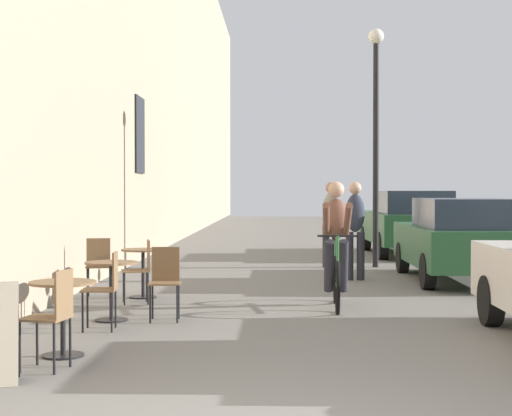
% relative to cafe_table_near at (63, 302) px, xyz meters
% --- Properties ---
extents(building_facade_left, '(0.54, 68.00, 11.30)m').
position_rel_cafe_table_near_xyz_m(building_facade_left, '(-1.30, 11.04, 5.13)').
color(building_facade_left, tan).
rests_on(building_facade_left, ground_plane).
extents(cafe_table_near, '(0.64, 0.64, 0.72)m').
position_rel_cafe_table_near_xyz_m(cafe_table_near, '(0.00, 0.00, 0.00)').
color(cafe_table_near, black).
rests_on(cafe_table_near, ground_plane).
extents(cafe_chair_near_toward_street, '(0.44, 0.44, 0.89)m').
position_rel_cafe_table_near_xyz_m(cafe_chair_near_toward_street, '(0.07, -0.60, -0.00)').
color(cafe_chair_near_toward_street, black).
rests_on(cafe_chair_near_toward_street, ground_plane).
extents(cafe_table_mid, '(0.64, 0.64, 0.72)m').
position_rel_cafe_table_near_xyz_m(cafe_table_mid, '(0.03, 2.14, 0.00)').
color(cafe_table_mid, black).
rests_on(cafe_table_mid, ground_plane).
extents(cafe_chair_mid_toward_street, '(0.40, 0.40, 0.89)m').
position_rel_cafe_table_near_xyz_m(cafe_chair_mid_toward_street, '(0.68, 2.22, -0.00)').
color(cafe_chair_mid_toward_street, black).
rests_on(cafe_chair_mid_toward_street, ground_plane).
extents(cafe_chair_mid_toward_wall, '(0.40, 0.40, 0.89)m').
position_rel_cafe_table_near_xyz_m(cafe_chair_mid_toward_wall, '(0.10, 1.47, -0.00)').
color(cafe_chair_mid_toward_wall, black).
rests_on(cafe_chair_mid_toward_wall, ground_plane).
extents(cafe_table_far, '(0.64, 0.64, 0.72)m').
position_rel_cafe_table_near_xyz_m(cafe_table_far, '(0.06, 4.28, 0.00)').
color(cafe_table_far, black).
rests_on(cafe_table_far, ground_plane).
extents(cafe_chair_far_toward_street, '(0.46, 0.46, 0.89)m').
position_rel_cafe_table_near_xyz_m(cafe_chair_far_toward_street, '(0.14, 3.67, -0.00)').
color(cafe_chair_far_toward_street, black).
rests_on(cafe_chair_far_toward_street, ground_plane).
extents(cafe_chair_far_toward_wall, '(0.44, 0.44, 0.89)m').
position_rel_cafe_table_near_xyz_m(cafe_chair_far_toward_wall, '(-0.58, 4.21, -0.00)').
color(cafe_chair_far_toward_wall, black).
rests_on(cafe_chair_far_toward_wall, ground_plane).
extents(cyclist_on_bicycle, '(0.52, 1.76, 1.74)m').
position_rel_cafe_table_near_xyz_m(cyclist_on_bicycle, '(2.85, 3.42, 0.29)').
color(cyclist_on_bicycle, black).
rests_on(cyclist_on_bicycle, ground_plane).
extents(pedestrian_near, '(0.37, 0.28, 1.73)m').
position_rel_cafe_table_near_xyz_m(pedestrian_near, '(3.42, 6.75, 0.46)').
color(pedestrian_near, '#26262D').
rests_on(pedestrian_near, ground_plane).
extents(pedestrian_mid, '(0.36, 0.27, 1.75)m').
position_rel_cafe_table_near_xyz_m(pedestrian_mid, '(3.14, 9.19, 0.47)').
color(pedestrian_mid, '#26262D').
rests_on(pedestrian_mid, ground_plane).
extents(street_lamp, '(0.32, 0.32, 4.90)m').
position_rel_cafe_table_near_xyz_m(street_lamp, '(4.06, 9.20, 2.59)').
color(street_lamp, black).
rests_on(street_lamp, ground_plane).
extents(parked_car_second, '(1.72, 4.06, 1.45)m').
position_rel_cafe_table_near_xyz_m(parked_car_second, '(5.22, 6.60, 0.23)').
color(parked_car_second, '#23512D').
rests_on(parked_car_second, ground_plane).
extents(parked_car_third, '(1.96, 4.46, 1.57)m').
position_rel_cafe_table_near_xyz_m(parked_car_third, '(5.24, 12.35, 0.29)').
color(parked_car_third, '#23512D').
rests_on(parked_car_third, ground_plane).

